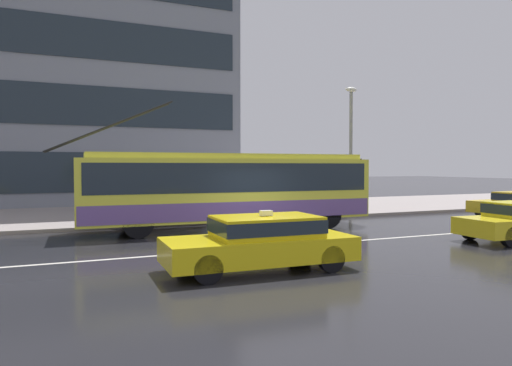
{
  "coord_description": "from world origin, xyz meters",
  "views": [
    {
      "loc": [
        -6.36,
        -13.71,
        2.41
      ],
      "look_at": [
        1.16,
        3.86,
        1.74
      ],
      "focal_mm": 32.57,
      "sensor_mm": 36.0,
      "label": 1
    }
  ],
  "objects_px": {
    "taxi_oncoming_near": "(262,240)",
    "bus_shelter": "(175,174)",
    "pedestrian_approaching_curb": "(149,194)",
    "pedestrian_at_shelter": "(251,181)",
    "trolleybus": "(229,188)",
    "street_lamp": "(351,138)"
  },
  "relations": [
    {
      "from": "taxi_oncoming_near",
      "to": "bus_shelter",
      "type": "bearing_deg",
      "value": 87.9
    },
    {
      "from": "pedestrian_approaching_curb",
      "to": "pedestrian_at_shelter",
      "type": "bearing_deg",
      "value": -22.67
    },
    {
      "from": "pedestrian_approaching_curb",
      "to": "taxi_oncoming_near",
      "type": "bearing_deg",
      "value": -87.22
    },
    {
      "from": "pedestrian_at_shelter",
      "to": "trolleybus",
      "type": "bearing_deg",
      "value": -127.53
    },
    {
      "from": "trolleybus",
      "to": "taxi_oncoming_near",
      "type": "height_order",
      "value": "trolleybus"
    },
    {
      "from": "taxi_oncoming_near",
      "to": "pedestrian_approaching_curb",
      "type": "relative_size",
      "value": 2.57
    },
    {
      "from": "trolleybus",
      "to": "pedestrian_at_shelter",
      "type": "distance_m",
      "value": 3.26
    },
    {
      "from": "pedestrian_approaching_curb",
      "to": "street_lamp",
      "type": "relative_size",
      "value": 0.28
    },
    {
      "from": "taxi_oncoming_near",
      "to": "bus_shelter",
      "type": "height_order",
      "value": "bus_shelter"
    },
    {
      "from": "bus_shelter",
      "to": "street_lamp",
      "type": "xyz_separation_m",
      "value": [
        8.45,
        -1.06,
        1.74
      ]
    },
    {
      "from": "taxi_oncoming_near",
      "to": "pedestrian_at_shelter",
      "type": "bearing_deg",
      "value": 68.95
    },
    {
      "from": "pedestrian_at_shelter",
      "to": "street_lamp",
      "type": "height_order",
      "value": "street_lamp"
    },
    {
      "from": "taxi_oncoming_near",
      "to": "bus_shelter",
      "type": "distance_m",
      "value": 10.36
    },
    {
      "from": "taxi_oncoming_near",
      "to": "street_lamp",
      "type": "bearing_deg",
      "value": 46.2
    },
    {
      "from": "pedestrian_at_shelter",
      "to": "taxi_oncoming_near",
      "type": "bearing_deg",
      "value": -111.05
    },
    {
      "from": "trolleybus",
      "to": "street_lamp",
      "type": "bearing_deg",
      "value": 17.09
    },
    {
      "from": "trolleybus",
      "to": "bus_shelter",
      "type": "bearing_deg",
      "value": 112.38
    },
    {
      "from": "bus_shelter",
      "to": "pedestrian_at_shelter",
      "type": "relative_size",
      "value": 1.97
    },
    {
      "from": "taxi_oncoming_near",
      "to": "pedestrian_at_shelter",
      "type": "distance_m",
      "value": 10.34
    },
    {
      "from": "bus_shelter",
      "to": "pedestrian_approaching_curb",
      "type": "distance_m",
      "value": 1.71
    },
    {
      "from": "bus_shelter",
      "to": "street_lamp",
      "type": "relative_size",
      "value": 0.63
    },
    {
      "from": "trolleybus",
      "to": "bus_shelter",
      "type": "xyz_separation_m",
      "value": [
        -1.34,
        3.25,
        0.47
      ]
    }
  ]
}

